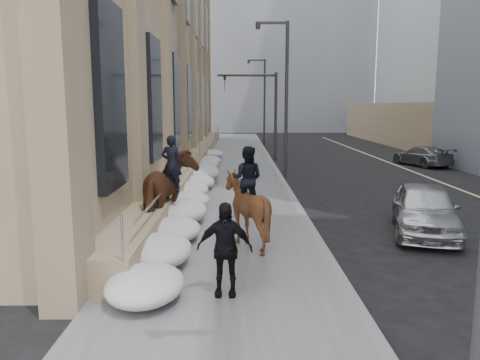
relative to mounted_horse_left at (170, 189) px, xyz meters
name	(u,v)px	position (x,y,z in m)	size (l,w,h in m)	color
ground	(222,269)	(1.65, -3.27, -1.32)	(140.00, 140.00, 0.00)	black
sidewalk	(229,190)	(1.65, 6.73, -1.26)	(5.00, 80.00, 0.12)	#565659
curb	(288,190)	(4.27, 6.73, -1.26)	(0.24, 80.00, 0.12)	slate
lane_line	(464,191)	(12.15, 6.73, -1.31)	(0.15, 70.00, 0.01)	#BFB78C
limestone_building	(148,23)	(-3.60, 16.70, 7.58)	(6.10, 44.00, 18.00)	#867358
bg_building_mid	(262,34)	(5.65, 56.73, 12.68)	(30.00, 12.00, 28.00)	slate
bg_building_far	(201,68)	(-4.35, 68.73, 8.68)	(24.00, 12.00, 20.00)	gray
streetlight_mid	(283,90)	(4.39, 10.73, 3.26)	(1.71, 0.24, 8.00)	#2D2D30
streetlight_far	(263,97)	(4.39, 30.73, 3.26)	(1.71, 0.24, 8.00)	#2D2D30
traffic_signal	(262,102)	(3.73, 18.73, 2.69)	(4.10, 0.22, 6.00)	#2D2D30
snow_bank	(193,188)	(0.23, 4.84, -0.85)	(1.70, 18.10, 0.76)	silver
mounted_horse_left	(170,189)	(0.00, 0.00, 0.00)	(1.62, 2.88, 2.81)	#412313
mounted_horse_right	(246,205)	(2.26, -1.71, -0.11)	(1.92, 2.06, 2.63)	#402312
pedestrian	(225,249)	(1.77, -5.02, -0.27)	(1.09, 0.45, 1.86)	black
car_silver	(425,209)	(7.60, -0.20, -0.57)	(1.77, 4.41, 1.50)	#AEAFB6
car_grey	(422,156)	(13.67, 15.53, -0.69)	(1.76, 4.33, 1.26)	#5B5E63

